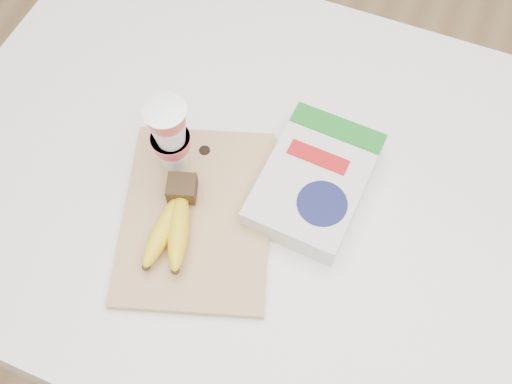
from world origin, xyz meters
The scene contains 6 objects.
room centered at (0.00, 0.00, 1.35)m, with size 4.00×4.00×4.00m.
table centered at (0.00, 0.00, 0.50)m, with size 1.35×0.90×1.01m, color white.
cutting_board centered at (-0.14, -0.12, 1.02)m, with size 0.25×0.34×0.02m, color tan.
bananas centered at (-0.16, -0.16, 1.05)m, with size 0.10×0.18×0.05m.
yogurt_stack centered at (-0.22, -0.04, 1.11)m, with size 0.07×0.07×0.16m.
cereal_box centered at (0.02, 0.01, 1.04)m, with size 0.18×0.26×0.06m.
Camera 1 is at (0.11, -0.47, 1.89)m, focal length 40.00 mm.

